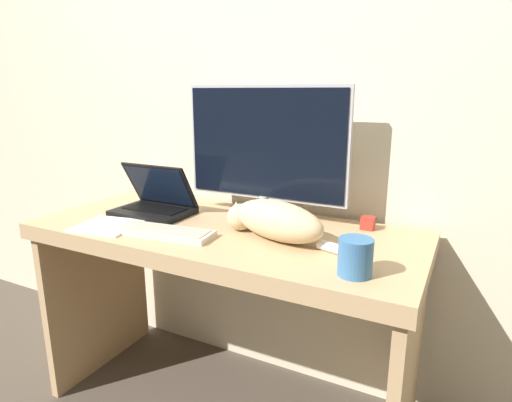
{
  "coord_description": "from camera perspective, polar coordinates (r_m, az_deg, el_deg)",
  "views": [
    {
      "loc": [
        0.79,
        -0.97,
        1.27
      ],
      "look_at": [
        0.15,
        0.28,
        0.9
      ],
      "focal_mm": 30.0,
      "sensor_mm": 36.0,
      "label": 1
    }
  ],
  "objects": [
    {
      "name": "coffee_mug",
      "position": [
        1.2,
        13.1,
        -7.29
      ],
      "size": [
        0.09,
        0.09,
        0.1
      ],
      "color": "teal",
      "rests_on": "desk"
    },
    {
      "name": "monitor",
      "position": [
        1.65,
        1.2,
        6.87
      ],
      "size": [
        0.67,
        0.18,
        0.51
      ],
      "color": "#B2B2B7",
      "rests_on": "desk"
    },
    {
      "name": "small_toy",
      "position": [
        1.6,
        14.67,
        -2.86
      ],
      "size": [
        0.05,
        0.05,
        0.05
      ],
      "color": "red",
      "rests_on": "desk"
    },
    {
      "name": "external_keyboard",
      "position": [
        1.53,
        -12.19,
        -4.07
      ],
      "size": [
        0.36,
        0.15,
        0.02
      ],
      "rotation": [
        0.0,
        0.0,
        0.11
      ],
      "color": "beige",
      "rests_on": "desk"
    },
    {
      "name": "paper_notepad",
      "position": [
        1.67,
        -19.25,
        -3.15
      ],
      "size": [
        0.24,
        0.23,
        0.01
      ],
      "color": "white",
      "rests_on": "desk"
    },
    {
      "name": "cat",
      "position": [
        1.44,
        2.53,
        -2.5
      ],
      "size": [
        0.51,
        0.25,
        0.13
      ],
      "rotation": [
        0.0,
        0.0,
        -0.3
      ],
      "color": "#D1B284",
      "rests_on": "desk"
    },
    {
      "name": "laptop",
      "position": [
        1.79,
        -13.3,
        -0.3
      ],
      "size": [
        0.31,
        0.21,
        0.2
      ],
      "rotation": [
        0.0,
        0.0,
        0.0
      ],
      "color": "black",
      "rests_on": "desk"
    },
    {
      "name": "wall_back",
      "position": [
        1.83,
        1.57,
        15.59
      ],
      "size": [
        6.4,
        0.06,
        2.6
      ],
      "color": "beige",
      "rests_on": "ground_plane"
    },
    {
      "name": "desk",
      "position": [
        1.64,
        -4.29,
        -9.13
      ],
      "size": [
        1.44,
        0.62,
        0.78
      ],
      "color": "tan",
      "rests_on": "ground_plane"
    }
  ]
}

